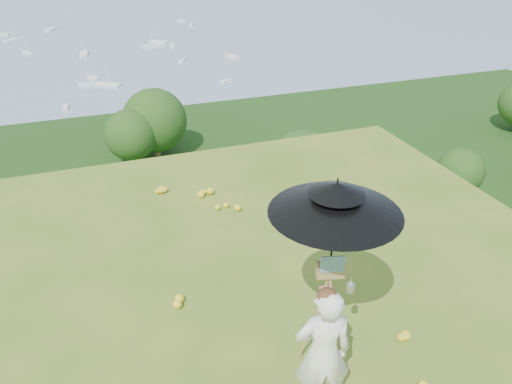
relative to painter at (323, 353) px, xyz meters
name	(u,v)px	position (x,y,z in m)	size (l,w,h in m)	color
forest_slope	(117,323)	(-2.07, 34.74, -29.76)	(140.00, 56.00, 22.00)	#14330E
shoreline_tier	(97,195)	(-2.07, 74.74, -36.76)	(170.00, 28.00, 8.00)	#736D5C
bay_water	(68,21)	(-2.07, 239.74, -34.76)	(700.00, 700.00, 0.00)	#7797AA
slope_trees	(94,193)	(-2.07, 34.74, -15.76)	(110.00, 50.00, 6.00)	#1A4514
harbor_town	(91,160)	(-2.07, 74.74, -30.26)	(110.00, 22.00, 5.00)	silver
moored_boats	(31,65)	(-14.57, 160.74, -34.41)	(140.00, 140.00, 0.70)	white
painter	(323,353)	(0.00, 0.00, 0.00)	(0.56, 0.36, 1.52)	white
field_easel	(327,311)	(0.31, 0.53, -0.01)	(0.57, 0.57, 1.50)	olive
sun_umbrella	(334,228)	(0.32, 0.56, 1.01)	(1.29, 1.29, 1.08)	black
painter_cap	(328,294)	(0.00, 0.00, 0.72)	(0.20, 0.24, 0.10)	#D67578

